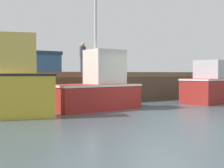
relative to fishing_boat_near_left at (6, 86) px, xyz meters
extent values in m
cube|color=#3D4C51|center=(5.10, -1.97, -1.14)|extent=(120.00, 160.00, 0.10)
cube|color=brown|center=(8.20, 5.42, 0.35)|extent=(14.47, 6.27, 0.25)
cube|color=#4E402E|center=(8.20, 2.41, -0.43)|extent=(14.47, 0.24, 1.31)
cylinder|color=#4E402E|center=(1.36, 2.49, -0.43)|extent=(0.30, 0.30, 1.31)
cylinder|color=#4E402E|center=(8.20, 2.49, -0.43)|extent=(0.30, 0.30, 1.31)
cylinder|color=#4E402E|center=(3.85, 8.35, -0.43)|extent=(0.30, 0.30, 1.31)
cylinder|color=#4E402E|center=(12.54, 8.35, -0.43)|extent=(0.30, 0.30, 1.31)
cylinder|color=#4E402E|center=(4.78, 2.49, -0.43)|extent=(6.86, 0.15, 1.20)
cube|color=gold|center=(0.02, -0.02, -0.34)|extent=(3.30, 2.02, 1.49)
cube|color=black|center=(0.02, -0.02, 0.35)|extent=(3.37, 2.06, 0.08)
cube|color=gold|center=(0.39, -0.15, 1.06)|extent=(1.34, 1.13, 1.32)
cube|color=maroon|center=(3.68, 0.42, -0.56)|extent=(3.72, 1.77, 1.05)
cube|color=silver|center=(3.68, 0.42, -0.09)|extent=(3.80, 1.80, 0.08)
cube|color=beige|center=(4.13, 0.45, 0.67)|extent=(1.51, 1.26, 1.41)
cylinder|color=#B7B7BC|center=(3.68, 0.42, 2.92)|extent=(0.11, 0.11, 3.08)
cube|color=maroon|center=(9.66, -0.27, -0.47)|extent=(2.91, 2.08, 1.23)
cube|color=silver|center=(9.66, -0.27, 0.09)|extent=(2.97, 2.13, 0.08)
cube|color=#B2B7BC|center=(9.98, -0.19, 0.61)|extent=(1.18, 1.51, 0.93)
cylinder|color=#2D3342|center=(5.16, 4.38, 0.90)|extent=(0.29, 0.29, 0.84)
cylinder|color=#333338|center=(5.16, 4.38, 1.60)|extent=(0.34, 0.34, 0.56)
sphere|color=tan|center=(5.16, 4.38, 1.99)|extent=(0.22, 0.22, 0.22)
cube|color=#385675|center=(12.23, 34.32, 1.06)|extent=(6.99, 5.68, 4.29)
cube|color=#213446|center=(12.23, 34.32, 3.45)|extent=(7.27, 5.91, 0.50)
camera|label=1|loc=(-2.44, -10.17, 0.40)|focal=47.78mm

